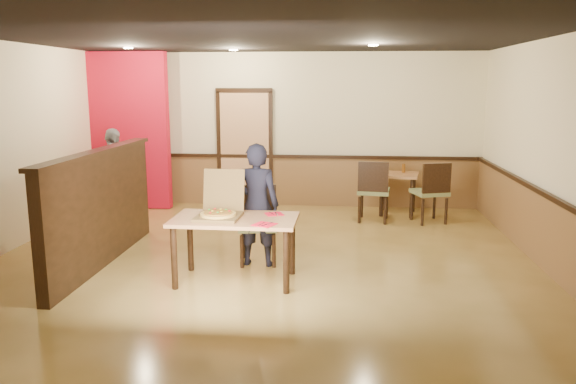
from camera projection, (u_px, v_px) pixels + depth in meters
The scene contains 26 objects.
floor at pixel (263, 263), 7.14m from camera, with size 7.00×7.00×0.00m, color tan.
ceiling at pixel (261, 35), 6.60m from camera, with size 7.00×7.00×0.00m, color black.
wall_back at pixel (288, 130), 10.29m from camera, with size 7.00×7.00×0.00m, color #F1E7BD.
wall_right at pixel (558, 157), 6.55m from camera, with size 7.00×7.00×0.00m, color #F1E7BD.
wainscot_back at pixel (288, 181), 10.44m from camera, with size 7.00×0.04×0.90m, color brown.
chair_rail_back at pixel (288, 156), 10.33m from camera, with size 7.00×0.06×0.06m, color black.
wainscot_right at pixel (548, 235), 6.74m from camera, with size 0.04×7.00×0.90m, color brown.
chair_rail_right at pixel (550, 197), 6.65m from camera, with size 0.06×7.00×0.06m, color black.
back_door at pixel (245, 149), 10.39m from camera, with size 0.90×0.06×2.10m, color tan.
booth_partition at pixel (101, 207), 6.98m from camera, with size 0.20×3.10×1.44m.
red_accent_panel at pixel (125, 131), 10.06m from camera, with size 1.60×0.20×2.78m, color red.
spot_a at pixel (128, 48), 8.57m from camera, with size 0.14×0.14×0.02m, color beige.
spot_b at pixel (234, 50), 9.12m from camera, with size 0.14×0.14×0.02m, color beige.
spot_c at pixel (373, 45), 7.95m from camera, with size 0.14×0.14×0.02m, color beige.
main_table at pixel (235, 227), 6.36m from camera, with size 1.41×0.82×0.75m.
diner_chair at pixel (258, 221), 7.12m from camera, with size 0.53×0.53×0.97m.
side_chair_left at pixel (373, 189), 9.14m from camera, with size 0.56×0.56×1.02m.
side_chair_right at pixel (432, 190), 9.06m from camera, with size 0.63×0.63×1.01m.
side_table at pixel (398, 183), 9.71m from camera, with size 0.77×0.77×0.71m.
diner at pixel (257, 205), 6.92m from camera, with size 0.56×0.37×1.54m, color black.
passerby at pixel (114, 174), 9.38m from camera, with size 0.89×0.37×1.52m, color #93949B.
pizza_box at pixel (219, 212), 6.34m from camera, with size 0.51×0.59×0.51m.
pizza at pixel (218, 214), 6.30m from camera, with size 0.40×0.40×0.03m, color #DFB551.
napkin_near at pixel (264, 224), 6.02m from camera, with size 0.29×0.29×0.01m.
napkin_far at pixel (274, 214), 6.51m from camera, with size 0.25×0.25×0.01m.
condiment at pixel (404, 168), 9.79m from camera, with size 0.06×0.06×0.15m, color brown.
Camera 1 is at (0.95, -6.78, 2.24)m, focal length 35.00 mm.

